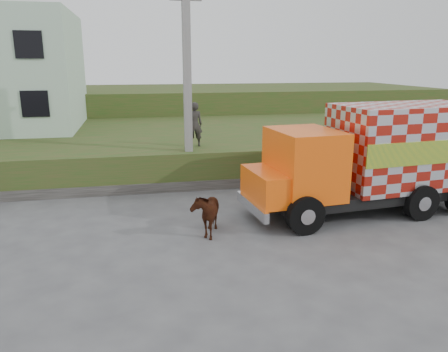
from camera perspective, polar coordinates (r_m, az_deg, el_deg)
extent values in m
plane|color=#474749|center=(13.78, 2.04, -6.41)|extent=(120.00, 120.00, 0.00)
cube|color=#29511B|center=(23.09, -3.77, 4.15)|extent=(40.00, 12.00, 1.50)
cube|color=#29511B|center=(34.80, -6.54, 8.90)|extent=(40.00, 12.00, 3.00)
cube|color=#595651|center=(17.39, -7.65, -1.33)|extent=(16.00, 0.50, 0.40)
cube|color=gray|center=(17.24, -4.80, 11.45)|extent=(0.30, 0.30, 8.00)
cube|color=black|center=(15.66, 18.52, -1.93)|extent=(7.39, 3.01, 0.37)
cube|color=#FF590D|center=(14.06, 10.43, 1.66)|extent=(2.13, 2.61, 2.12)
cube|color=#FF590D|center=(13.71, 5.78, -1.24)|extent=(1.27, 2.31, 0.95)
cube|color=silver|center=(16.08, 22.67, 3.75)|extent=(5.09, 3.00, 2.75)
cube|color=yellow|center=(15.13, 25.74, 2.79)|extent=(4.85, 0.51, 0.74)
cube|color=yellow|center=(17.08, 19.94, 4.58)|extent=(4.85, 0.51, 0.74)
cube|color=silver|center=(13.71, 3.67, -3.97)|extent=(0.39, 2.44, 0.32)
cylinder|color=black|center=(13.14, 10.55, -5.04)|extent=(1.19, 0.48, 1.16)
cylinder|color=black|center=(15.22, 6.34, -2.12)|extent=(1.19, 0.48, 1.16)
cylinder|color=black|center=(15.43, 24.30, -3.15)|extent=(1.19, 0.48, 1.16)
cylinder|color=black|center=(17.23, 19.05, -0.85)|extent=(1.19, 0.48, 1.16)
cylinder|color=black|center=(18.27, 23.36, -0.41)|extent=(1.19, 0.48, 1.16)
imported|color=#37120D|center=(12.92, -2.39, -4.71)|extent=(1.12, 1.73, 1.34)
imported|color=#282523|center=(18.40, -3.89, 6.75)|extent=(0.68, 0.45, 1.86)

